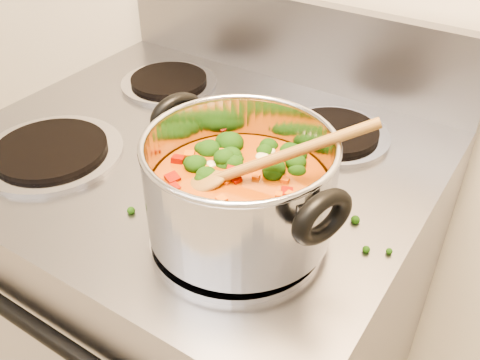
# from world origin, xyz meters

# --- Properties ---
(electric_range) EXTENTS (0.74, 0.67, 1.08)m
(electric_range) POSITION_xyz_m (0.03, 1.16, 0.47)
(electric_range) COLOR gray
(electric_range) RESTS_ON ground
(stockpot) EXTENTS (0.30, 0.23, 0.14)m
(stockpot) POSITION_xyz_m (0.21, 1.02, 1.00)
(stockpot) COLOR #A8A9B1
(stockpot) RESTS_ON electric_range
(wooden_spoon) EXTENTS (0.21, 0.16, 0.11)m
(wooden_spoon) POSITION_xyz_m (0.21, 1.02, 1.03)
(wooden_spoon) COLOR olive
(wooden_spoon) RESTS_ON stockpot
(cooktop_crumbs) EXTENTS (0.34, 0.34, 0.01)m
(cooktop_crumbs) POSITION_xyz_m (0.17, 1.00, 0.92)
(cooktop_crumbs) COLOR black
(cooktop_crumbs) RESTS_ON electric_range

